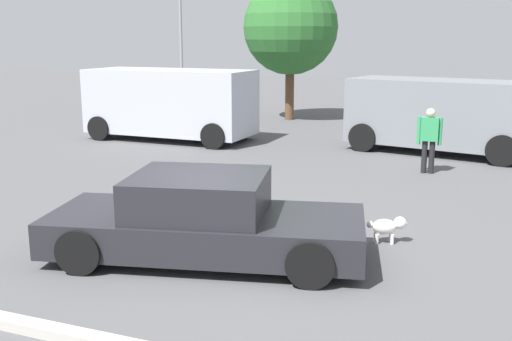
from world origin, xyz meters
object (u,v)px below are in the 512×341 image
suv_dark (440,113)px  pedestrian (429,135)px  dog (388,226)px  sedan_foreground (204,220)px  light_post_near (180,2)px  van_white (171,102)px

suv_dark → pedestrian: size_ratio=3.37×
dog → pedestrian: pedestrian is taller
sedan_foreground → light_post_near: size_ratio=0.66×
dog → light_post_near: size_ratio=0.08×
pedestrian → van_white: bearing=-108.4°
sedan_foreground → pedestrian: pedestrian is taller
sedan_foreground → van_white: van_white is taller
van_white → suv_dark: 8.10m
dog → sedan_foreground: bearing=-164.7°
suv_dark → light_post_near: (-13.41, 10.01, 3.75)m
dog → suv_dark: 8.20m
pedestrian → light_post_near: size_ratio=0.21×
van_white → suv_dark: size_ratio=1.00×
suv_dark → pedestrian: bearing=101.6°
pedestrian → dog: bearing=-4.9°
dog → light_post_near: (-13.34, 18.16, 4.59)m
dog → pedestrian: 5.42m
dog → suv_dark: suv_dark is taller
van_white → pedestrian: van_white is taller
pedestrian → light_post_near: light_post_near is taller
sedan_foreground → light_post_near: (-10.95, 19.79, 4.29)m
van_white → dog: bearing=-41.7°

